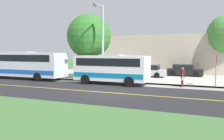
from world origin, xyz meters
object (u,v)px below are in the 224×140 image
object	(u,v)px
pedestrian_with_bags	(182,76)
street_light_pole	(102,40)
commercial_building	(166,54)
parked_car_far	(184,70)
shuttle_bus_front	(112,68)
parked_car_near	(148,71)
tree_curbside	(89,36)
transit_bus_rear	(20,64)
stop_sign	(216,64)

from	to	relation	value
pedestrian_with_bags	street_light_pole	bearing A→B (deg)	-88.53
street_light_pole	commercial_building	distance (m)	16.96
parked_car_far	street_light_pole	bearing A→B (deg)	-35.33
shuttle_bus_front	parked_car_near	size ratio (longest dim) A/B	1.60
parked_car_near	tree_curbside	bearing A→B (deg)	-51.30
transit_bus_rear	stop_sign	size ratio (longest dim) A/B	3.87
parked_car_far	commercial_building	xyz separation A→B (m)	(-6.84, -3.36, 2.01)
parked_car_near	tree_curbside	world-z (taller)	tree_curbside
stop_sign	tree_curbside	distance (m)	13.33
street_light_pole	tree_curbside	distance (m)	3.80
pedestrian_with_bags	street_light_pole	world-z (taller)	street_light_pole
pedestrian_with_bags	parked_car_near	distance (m)	8.29
transit_bus_rear	tree_curbside	bearing A→B (deg)	111.43
stop_sign	shuttle_bus_front	bearing A→B (deg)	-80.28
shuttle_bus_front	commercial_building	distance (m)	17.06
shuttle_bus_front	tree_curbside	xyz separation A→B (m)	(-2.86, -3.89, 3.21)
shuttle_bus_front	parked_car_near	distance (m)	7.58
parked_car_far	tree_curbside	xyz separation A→B (m)	(7.16, -9.64, 4.05)
shuttle_bus_front	pedestrian_with_bags	size ratio (longest dim) A/B	4.18
parked_car_far	tree_curbside	distance (m)	12.67
tree_curbside	commercial_building	size ratio (longest dim) A/B	0.35
parked_car_near	commercial_building	bearing A→B (deg)	175.87
tree_curbside	commercial_building	bearing A→B (deg)	155.84
transit_bus_rear	street_light_pole	xyz separation A→B (m)	(-0.32, 10.04, 2.47)
parked_car_near	stop_sign	bearing A→B (deg)	51.94
transit_bus_rear	street_light_pole	world-z (taller)	street_light_pole
pedestrian_with_bags	parked_car_far	distance (m)	9.53
commercial_building	parked_car_near	bearing A→B (deg)	-4.13
street_light_pole	stop_sign	bearing A→B (deg)	96.87
stop_sign	parked_car_far	bearing A→B (deg)	-158.47
shuttle_bus_front	stop_sign	distance (m)	9.22
pedestrian_with_bags	shuttle_bus_front	bearing A→B (deg)	-85.38
parked_car_far	shuttle_bus_front	bearing A→B (deg)	-29.82
pedestrian_with_bags	stop_sign	size ratio (longest dim) A/B	0.59
shuttle_bus_front	transit_bus_rear	world-z (taller)	transit_bus_rear
parked_car_near	parked_car_far	world-z (taller)	same
pedestrian_with_bags	commercial_building	xyz separation A→B (m)	(-16.34, -4.03, 1.79)
parked_car_near	parked_car_far	size ratio (longest dim) A/B	1.00
transit_bus_rear	parked_car_far	world-z (taller)	transit_bus_rear
transit_bus_rear	parked_car_near	distance (m)	14.84
transit_bus_rear	pedestrian_with_bags	world-z (taller)	transit_bus_rear
pedestrian_with_bags	tree_curbside	world-z (taller)	tree_curbside
stop_sign	parked_car_near	size ratio (longest dim) A/B	0.65
street_light_pole	parked_car_far	distance (m)	12.38
tree_curbside	shuttle_bus_front	bearing A→B (deg)	53.74
parked_car_far	commercial_building	world-z (taller)	commercial_building
pedestrian_with_bags	tree_curbside	size ratio (longest dim) A/B	0.23
parked_car_far	stop_sign	bearing A→B (deg)	21.53
transit_bus_rear	pedestrian_with_bags	size ratio (longest dim) A/B	6.61
commercial_building	transit_bus_rear	bearing A→B (deg)	-38.80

